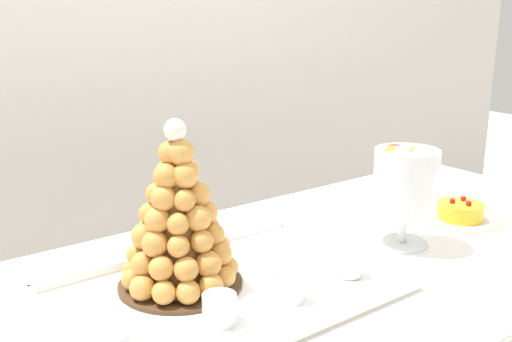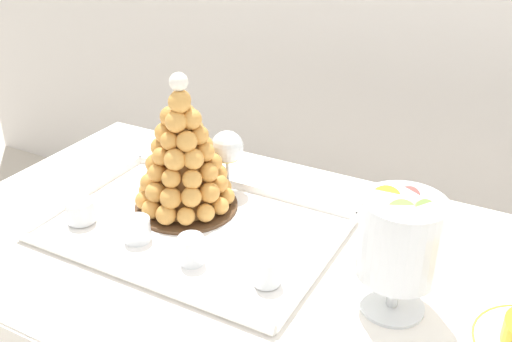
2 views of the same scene
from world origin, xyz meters
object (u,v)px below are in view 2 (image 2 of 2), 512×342
(serving_tray, at_px, (192,229))
(wine_glass, at_px, (227,149))
(dessert_cup_mid_left, at_px, (137,230))
(dessert_cup_centre, at_px, (191,251))
(macaron_goblet, at_px, (400,239))
(croquembouche, at_px, (183,158))
(dessert_cup_left, at_px, (81,212))
(dessert_cup_mid_right, at_px, (267,272))

(serving_tray, bearing_deg, wine_glass, 95.54)
(dessert_cup_mid_left, bearing_deg, serving_tray, 50.31)
(dessert_cup_centre, distance_m, wine_glass, 0.30)
(macaron_goblet, bearing_deg, dessert_cup_centre, -169.97)
(croquembouche, distance_m, dessert_cup_centre, 0.23)
(dessert_cup_left, height_order, dessert_cup_mid_left, same)
(serving_tray, relative_size, wine_glass, 3.81)
(wine_glass, bearing_deg, dessert_cup_mid_right, -47.88)
(croquembouche, height_order, dessert_cup_left, croquembouche)
(dessert_cup_left, xyz_separation_m, dessert_cup_mid_left, (0.15, 0.00, 0.00))
(serving_tray, height_order, croquembouche, croquembouche)
(dessert_cup_mid_left, height_order, dessert_cup_centre, dessert_cup_centre)
(serving_tray, relative_size, macaron_goblet, 2.62)
(serving_tray, distance_m, wine_glass, 0.21)
(macaron_goblet, bearing_deg, wine_glass, 155.04)
(dessert_cup_left, distance_m, wine_glass, 0.35)
(dessert_cup_mid_left, distance_m, wine_glass, 0.29)
(serving_tray, xyz_separation_m, dessert_cup_left, (-0.22, -0.09, 0.03))
(dessert_cup_left, relative_size, dessert_cup_centre, 1.02)
(serving_tray, bearing_deg, dessert_cup_mid_left, -129.69)
(dessert_cup_mid_right, bearing_deg, serving_tray, 158.81)
(croquembouche, distance_m, dessert_cup_left, 0.25)
(dessert_cup_mid_left, xyz_separation_m, dessert_cup_centre, (0.14, -0.01, 0.00))
(dessert_cup_mid_left, relative_size, macaron_goblet, 0.25)
(serving_tray, xyz_separation_m, wine_glass, (-0.02, 0.18, 0.11))
(dessert_cup_mid_right, height_order, macaron_goblet, macaron_goblet)
(macaron_goblet, bearing_deg, serving_tray, 175.63)
(dessert_cup_mid_left, relative_size, dessert_cup_mid_right, 1.07)
(macaron_goblet, height_order, wine_glass, macaron_goblet)
(dessert_cup_centre, height_order, dessert_cup_mid_right, dessert_cup_centre)
(serving_tray, distance_m, dessert_cup_mid_left, 0.12)
(croquembouche, distance_m, dessert_cup_mid_right, 0.33)
(dessert_cup_mid_left, xyz_separation_m, macaron_goblet, (0.51, 0.05, 0.11))
(dessert_cup_mid_left, xyz_separation_m, wine_glass, (0.06, 0.27, 0.08))
(croquembouche, relative_size, dessert_cup_centre, 5.34)
(wine_glass, bearing_deg, dessert_cup_mid_left, -101.73)
(croquembouche, height_order, dessert_cup_mid_left, croquembouche)
(dessert_cup_centre, distance_m, dessert_cup_mid_right, 0.16)
(serving_tray, xyz_separation_m, croquembouche, (-0.06, 0.07, 0.12))
(macaron_goblet, xyz_separation_m, wine_glass, (-0.46, 0.21, -0.03))
(serving_tray, distance_m, macaron_goblet, 0.46)
(dessert_cup_mid_left, height_order, wine_glass, wine_glass)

